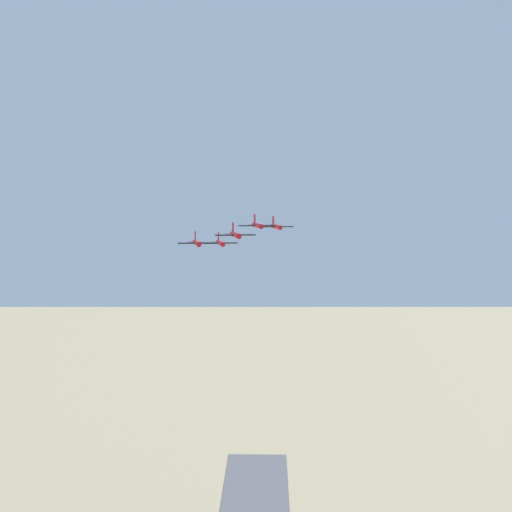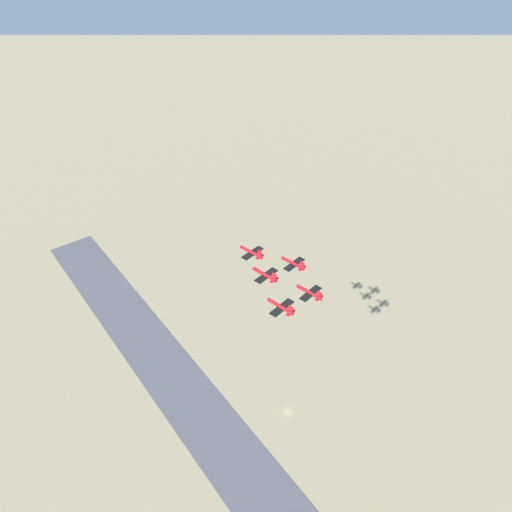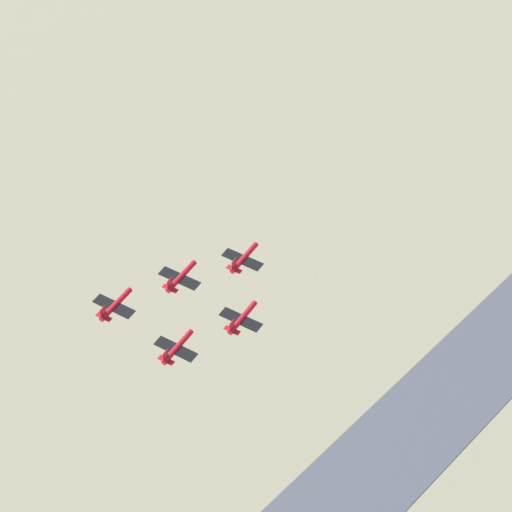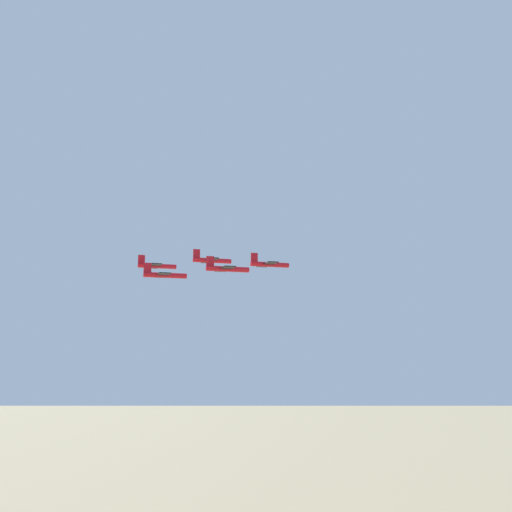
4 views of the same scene
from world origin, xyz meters
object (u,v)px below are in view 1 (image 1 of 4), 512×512
(jet_0, at_px, (235,235))
(jet_3, at_px, (276,227))
(jet_4, at_px, (220,243))
(jet_1, at_px, (257,225))
(jet_2, at_px, (197,243))

(jet_0, relative_size, jet_3, 1.00)
(jet_0, relative_size, jet_4, 1.00)
(jet_0, bearing_deg, jet_4, -90.00)
(jet_1, bearing_deg, jet_3, -120.47)
(jet_1, bearing_deg, jet_4, -59.53)
(jet_0, height_order, jet_2, jet_0)
(jet_4, bearing_deg, jet_3, 180.00)
(jet_0, bearing_deg, jet_1, -120.47)
(jet_0, relative_size, jet_2, 1.00)
(jet_2, relative_size, jet_3, 1.00)
(jet_0, xyz_separation_m, jet_3, (-20.55, -20.26, 0.49))
(jet_3, bearing_deg, jet_1, 59.53)
(jet_2, xyz_separation_m, jet_4, (-10.27, -10.13, -1.00))
(jet_2, distance_m, jet_3, 25.41)
(jet_3, bearing_deg, jet_4, -0.00)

